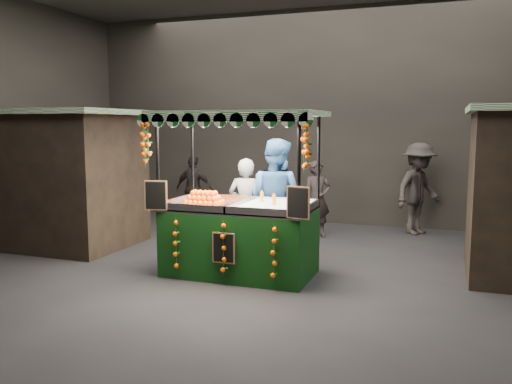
% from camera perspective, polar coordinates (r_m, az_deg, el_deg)
% --- Properties ---
extents(ground, '(12.00, 12.00, 0.00)m').
position_cam_1_polar(ground, '(8.07, -0.06, -9.41)').
color(ground, black).
rests_on(ground, ground).
extents(market_hall, '(12.10, 10.10, 5.05)m').
position_cam_1_polar(market_hall, '(7.80, -0.06, 15.13)').
color(market_hall, black).
rests_on(market_hall, ground).
extents(neighbour_stall_left, '(3.00, 2.20, 2.60)m').
position_cam_1_polar(neighbour_stall_left, '(10.89, -20.48, 1.49)').
color(neighbour_stall_left, black).
rests_on(neighbour_stall_left, ground).
extents(juice_stall, '(2.60, 1.53, 2.52)m').
position_cam_1_polar(juice_stall, '(8.14, -1.76, -3.60)').
color(juice_stall, black).
rests_on(juice_stall, ground).
extents(vendor_grey, '(0.67, 0.48, 1.74)m').
position_cam_1_polar(vendor_grey, '(9.29, -1.09, -1.69)').
color(vendor_grey, gray).
rests_on(vendor_grey, ground).
extents(vendor_blue, '(1.20, 1.04, 2.09)m').
position_cam_1_polar(vendor_blue, '(8.99, 2.14, -0.88)').
color(vendor_blue, '#294F85').
rests_on(vendor_blue, ground).
extents(shopper_0, '(0.69, 0.62, 1.58)m').
position_cam_1_polar(shopper_0, '(11.00, 6.61, -0.76)').
color(shopper_0, '#2B2322').
rests_on(shopper_0, ground).
extents(shopper_1, '(1.01, 0.93, 1.68)m').
position_cam_1_polar(shopper_1, '(9.95, 24.00, -1.90)').
color(shopper_1, '#2E2925').
rests_on(shopper_1, ground).
extents(shopper_2, '(0.95, 0.41, 1.61)m').
position_cam_1_polar(shopper_2, '(12.70, -6.70, 0.35)').
color(shopper_2, black).
rests_on(shopper_2, ground).
extents(shopper_3, '(1.31, 1.44, 1.94)m').
position_cam_1_polar(shopper_3, '(11.71, 17.09, 0.34)').
color(shopper_3, '#2D2725').
rests_on(shopper_3, ground).
extents(shopper_4, '(1.05, 1.04, 1.84)m').
position_cam_1_polar(shopper_4, '(12.72, -14.42, 0.71)').
color(shopper_4, black).
rests_on(shopper_4, ground).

